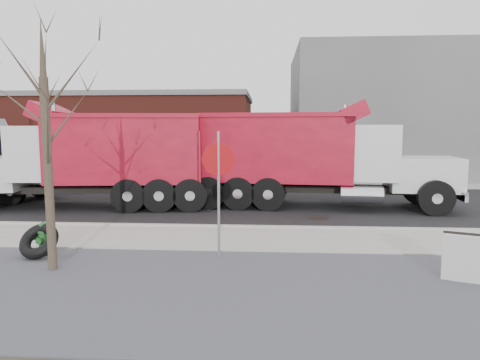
# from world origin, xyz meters

# --- Properties ---
(ground) EXTENTS (120.00, 120.00, 0.00)m
(ground) POSITION_xyz_m (0.00, 0.00, 0.00)
(ground) COLOR #383328
(ground) RESTS_ON ground
(gravel_verge) EXTENTS (60.00, 5.00, 0.03)m
(gravel_verge) POSITION_xyz_m (0.00, -3.50, 0.01)
(gravel_verge) COLOR slate
(gravel_verge) RESTS_ON ground
(sidewalk) EXTENTS (60.00, 2.50, 0.06)m
(sidewalk) POSITION_xyz_m (0.00, 0.25, 0.03)
(sidewalk) COLOR #9E9B93
(sidewalk) RESTS_ON ground
(curb) EXTENTS (60.00, 0.15, 0.11)m
(curb) POSITION_xyz_m (0.00, 1.55, 0.06)
(curb) COLOR #9E9B93
(curb) RESTS_ON ground
(road) EXTENTS (60.00, 9.40, 0.02)m
(road) POSITION_xyz_m (0.00, 6.30, 0.01)
(road) COLOR black
(road) RESTS_ON ground
(far_sidewalk) EXTENTS (60.00, 2.00, 0.06)m
(far_sidewalk) POSITION_xyz_m (0.00, 12.00, 0.03)
(far_sidewalk) COLOR #9E9B93
(far_sidewalk) RESTS_ON ground
(building_grey) EXTENTS (12.00, 10.00, 8.00)m
(building_grey) POSITION_xyz_m (9.00, 18.00, 4.00)
(building_grey) COLOR slate
(building_grey) RESTS_ON ground
(building_brick) EXTENTS (20.20, 8.20, 5.30)m
(building_brick) POSITION_xyz_m (-10.00, 17.00, 2.65)
(building_brick) COLOR maroon
(building_brick) RESTS_ON ground
(bare_tree) EXTENTS (3.20, 3.20, 5.20)m
(bare_tree) POSITION_xyz_m (-3.20, -2.60, 3.30)
(bare_tree) COLOR #382D23
(bare_tree) RESTS_ON ground
(fire_hydrant) EXTENTS (0.45, 0.44, 0.80)m
(fire_hydrant) POSITION_xyz_m (-3.98, -1.51, 0.37)
(fire_hydrant) COLOR #286928
(fire_hydrant) RESTS_ON ground
(truck_tire) EXTENTS (1.03, 0.94, 0.84)m
(truck_tire) POSITION_xyz_m (-3.96, -1.74, 0.40)
(truck_tire) COLOR black
(truck_tire) RESTS_ON ground
(stop_sign) EXTENTS (0.76, 0.30, 2.93)m
(stop_sign) POSITION_xyz_m (0.19, -1.45, 1.98)
(stop_sign) COLOR gray
(stop_sign) RESTS_ON ground
(sandwich_board) EXTENTS (0.82, 0.68, 0.98)m
(sandwich_board) POSITION_xyz_m (5.05, -2.79, 0.52)
(sandwich_board) COLOR silver
(sandwich_board) RESTS_ON ground
(dump_truck_red_a) EXTENTS (10.02, 3.53, 3.96)m
(dump_truck_red_a) POSITION_xyz_m (2.99, 5.51, 2.01)
(dump_truck_red_a) COLOR black
(dump_truck_red_a) RESTS_ON ground
(dump_truck_red_b) EXTENTS (9.48, 3.66, 3.92)m
(dump_truck_red_b) POSITION_xyz_m (-5.28, 4.79, 1.99)
(dump_truck_red_b) COLOR black
(dump_truck_red_b) RESTS_ON ground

